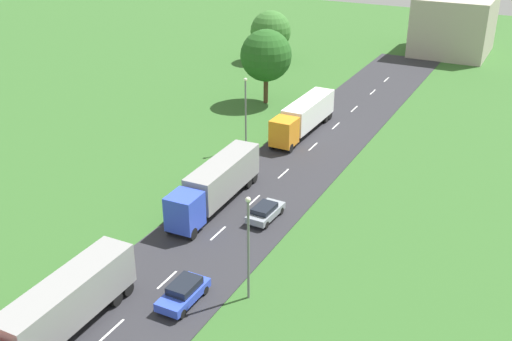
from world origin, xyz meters
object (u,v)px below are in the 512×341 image
Objects in this scene: tree_birch at (266,56)px; lamppost_third at (246,111)px; distant_building at (454,25)px; truck_third at (304,116)px; tree_oak at (271,31)px; car_third at (184,292)px; truck_lead at (57,311)px; lamppost_second at (248,243)px; truck_second at (216,183)px; car_fourth at (265,212)px.

lamppost_third is at bearing -71.35° from tree_birch.
distant_building reaches higher than lamppost_third.
truck_third is 1.60× the size of tree_oak.
car_third is 42.96m from tree_birch.
truck_lead is 1.66× the size of lamppost_second.
truck_second reaches higher than truck_lead.
tree_oak is at bearing -143.36° from distant_building.
truck_lead reaches higher than car_fourth.
car_third is (5.08, -13.02, -1.36)m from truck_second.
lamppost_third is at bearing 96.74° from truck_lead.
distant_building is at bearing 83.22° from truck_second.
distant_building reaches higher than tree_oak.
distant_building reaches higher than lamppost_second.
lamppost_third reaches higher than truck_third.
tree_birch is (-13.65, 27.67, 5.49)m from car_fourth.
tree_birch is 0.69× the size of distant_building.
tree_birch reaches higher than truck_second.
car_third is 0.52× the size of tree_oak.
car_third is at bearing -69.38° from tree_oak.
car_fourth is at bearing 76.08° from truck_lead.
lamppost_second is at bearing -69.71° from car_fourth.
tree_oak is (-17.55, 66.19, 2.63)m from truck_lead.
tree_oak reaches higher than truck_second.
tree_birch reaches higher than lamppost_second.
lamppost_third is (-3.55, 12.18, 2.29)m from truck_second.
car_fourth is at bearing 110.29° from lamppost_second.
tree_oak is at bearing 114.56° from lamppost_second.
truck_second is at bearing 176.02° from car_fourth.
tree_birch is (-8.66, 7.78, 4.15)m from truck_third.
tree_birch is at bearing 114.70° from lamppost_second.
lamppost_second is (8.75, -10.52, 2.19)m from truck_second.
lamppost_second is 0.97× the size of tree_oak.
truck_lead is at bearing -89.70° from truck_third.
lamppost_third is 54.25m from distant_building.
tree_birch is at bearing -65.72° from tree_oak.
lamppost_second is (3.76, -10.17, 3.61)m from car_fourth.
truck_third is (0.01, 19.54, -0.08)m from truck_second.
lamppost_second is 41.69m from tree_birch.
lamppost_second is 75.76m from distant_building.
tree_birch reaches higher than tree_oak.
lamppost_third is at bearing 124.27° from car_fourth.
lamppost_second is 0.82× the size of tree_birch.
tree_birch is at bearing 116.25° from car_fourth.
truck_lead is 3.18× the size of car_fourth.
lamppost_third is (-12.30, 22.70, 0.10)m from lamppost_second.
truck_third is 8.51m from lamppost_third.
lamppost_third is 16.08m from tree_birch.
truck_third is 1.64× the size of lamppost_second.
car_third is 1.02× the size of car_fourth.
truck_lead is 8.31m from car_third.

